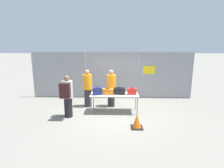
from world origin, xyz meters
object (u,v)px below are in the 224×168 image
at_px(suitcase_black, 120,91).
at_px(traveler_hooded, 67,95).
at_px(security_worker_near, 111,88).
at_px(security_worker_far, 88,88).
at_px(utility_trailer, 119,85).
at_px(inspection_table, 114,95).
at_px(suitcase_orange, 108,92).
at_px(traffic_cone, 137,122).
at_px(suitcase_red, 132,91).
at_px(suitcase_navy, 97,91).

relative_size(suitcase_black, traveler_hooded, 0.29).
height_order(traveler_hooded, security_worker_near, security_worker_near).
distance_m(suitcase_black, security_worker_far, 1.55).
bearing_deg(security_worker_far, security_worker_near, -176.29).
distance_m(security_worker_near, utility_trailer, 2.78).
bearing_deg(inspection_table, suitcase_orange, -175.62).
bearing_deg(suitcase_black, security_worker_far, 155.49).
bearing_deg(traffic_cone, suitcase_orange, 126.39).
bearing_deg(suitcase_red, suitcase_black, -178.17).
xyz_separation_m(suitcase_orange, traveler_hooded, (-1.48, -0.61, 0.02)).
bearing_deg(traffic_cone, suitcase_red, 92.42).
bearing_deg(traveler_hooded, inspection_table, 0.77).
relative_size(suitcase_orange, utility_trailer, 0.13).
bearing_deg(security_worker_near, security_worker_far, 5.36).
bearing_deg(security_worker_far, utility_trailer, -116.23).
height_order(suitcase_black, security_worker_far, security_worker_far).
distance_m(inspection_table, utility_trailer, 3.42).
bearing_deg(suitcase_black, suitcase_navy, -175.77).
bearing_deg(security_worker_far, suitcase_black, 157.05).
distance_m(traveler_hooded, security_worker_near, 2.08).
distance_m(suitcase_black, traveler_hooded, 2.07).
relative_size(security_worker_near, utility_trailer, 0.41).
bearing_deg(inspection_table, security_worker_near, 102.41).
relative_size(traveler_hooded, security_worker_near, 0.97).
relative_size(security_worker_near, security_worker_far, 1.00).
distance_m(suitcase_black, utility_trailer, 3.43).
distance_m(suitcase_navy, traveler_hooded, 1.21).
xyz_separation_m(suitcase_black, utility_trailer, (0.04, 3.40, -0.50)).
bearing_deg(utility_trailer, security_worker_far, -117.80).
height_order(utility_trailer, traffic_cone, utility_trailer).
height_order(inspection_table, security_worker_near, security_worker_near).
bearing_deg(security_worker_near, suitcase_navy, 57.48).
bearing_deg(traffic_cone, security_worker_far, 133.35).
bearing_deg(inspection_table, suitcase_red, 1.50).
bearing_deg(suitcase_red, security_worker_far, 161.86).
height_order(suitcase_red, traveler_hooded, traveler_hooded).
relative_size(suitcase_red, traffic_cone, 0.78).
bearing_deg(suitcase_red, traffic_cone, -87.58).
relative_size(suitcase_orange, suitcase_black, 1.11).
height_order(inspection_table, suitcase_black, suitcase_black).
height_order(suitcase_black, security_worker_near, security_worker_near).
distance_m(suitcase_red, traffic_cone, 1.61).
relative_size(inspection_table, suitcase_navy, 4.63).
height_order(traveler_hooded, traffic_cone, traveler_hooded).
relative_size(suitcase_navy, utility_trailer, 0.10).
height_order(security_worker_near, security_worker_far, security_worker_far).
bearing_deg(suitcase_red, utility_trailer, 97.79).
xyz_separation_m(inspection_table, utility_trailer, (0.25, 3.40, -0.30)).
xyz_separation_m(suitcase_orange, suitcase_red, (0.99, 0.04, 0.01)).
relative_size(traveler_hooded, utility_trailer, 0.40).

